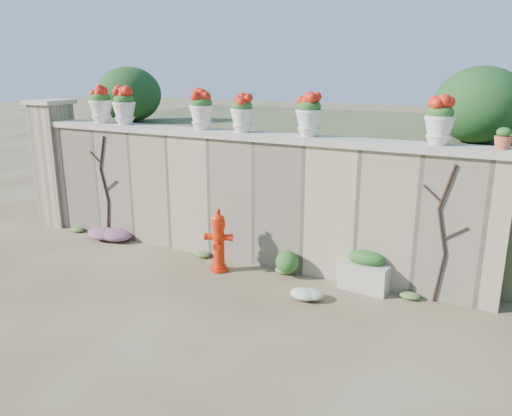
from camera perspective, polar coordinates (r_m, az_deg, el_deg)
The scene contains 21 objects.
ground at distance 7.09m, azimuth -9.50°, elevation -10.15°, with size 80.00×80.00×0.00m, color brown.
stone_wall at distance 8.15m, azimuth -2.21°, elevation 1.01°, with size 8.00×0.40×2.00m, color tan.
wall_cap at distance 7.95m, azimuth -2.29°, elevation 8.35°, with size 8.10×0.52×0.10m, color #B8AF9C.
gate_pillar at distance 10.74m, azimuth -21.89°, elevation 4.86°, with size 0.72×0.72×2.48m.
raised_fill at distance 10.97m, azimuth 6.15°, elevation 4.75°, with size 9.00×6.00×2.00m, color #384C23.
back_shrub_left at distance 10.76m, azimuth -14.28°, elevation 12.47°, with size 1.30×1.30×1.10m, color #143814.
back_shrub_right at distance 8.07m, azimuth 24.23°, elevation 10.70°, with size 1.30×1.30×1.10m, color #143814.
vine_left at distance 9.58m, azimuth -16.92°, elevation 2.50°, with size 0.60×0.04×1.91m.
vine_right at distance 6.97m, azimuth 20.54°, elevation -2.64°, with size 0.60×0.04×1.91m.
fire_hydrant at distance 7.73m, azimuth -4.28°, elevation -3.70°, with size 0.43×0.31×1.00m.
planter_box at distance 7.35m, azimuth 12.43°, elevation -7.09°, with size 0.72×0.46×0.57m.
green_shrub at distance 7.66m, azimuth 3.08°, elevation -5.75°, with size 0.56×0.51×0.53m, color #1E5119.
magenta_clump at distance 9.61m, azimuth -16.52°, elevation -2.82°, with size 0.92×0.61×0.25m, color #B12396.
white_flowers at distance 6.94m, azimuth 5.43°, elevation -9.77°, with size 0.50×0.40×0.18m, color white.
urn_pot_0 at distance 9.63m, azimuth -17.31°, elevation 11.19°, with size 0.42×0.42×0.66m.
urn_pot_1 at distance 9.26m, azimuth -14.84°, elevation 11.15°, with size 0.40×0.40×0.63m.
urn_pot_2 at distance 8.25m, azimuth -6.22°, elevation 11.04°, with size 0.40×0.40×0.63m.
urn_pot_3 at distance 7.86m, azimuth -1.58°, elevation 10.75°, with size 0.37×0.37×0.58m.
urn_pot_4 at distance 7.38m, azimuth 6.10°, elevation 10.51°, with size 0.40×0.40×0.62m.
urn_pot_5 at distance 6.93m, azimuth 20.26°, elevation 9.24°, with size 0.39×0.39×0.61m.
terracotta_pot at distance 6.89m, azimuth 26.40°, elevation 7.04°, with size 0.22×0.22×0.26m.
Camera 1 is at (3.94, -5.03, 3.06)m, focal length 35.00 mm.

